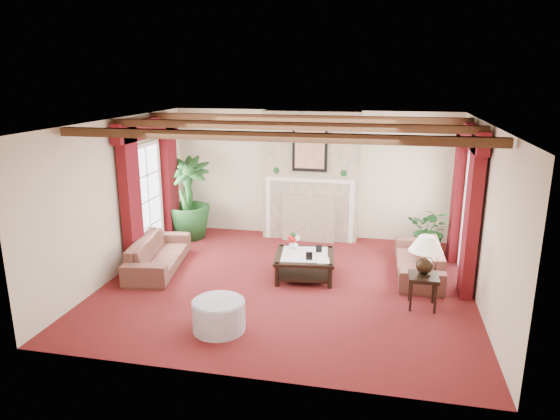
% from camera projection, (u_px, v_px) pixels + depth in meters
% --- Properties ---
extents(floor, '(6.00, 6.00, 0.00)m').
position_uv_depth(floor, '(287.00, 284.00, 8.41)').
color(floor, '#480C14').
rests_on(floor, ground).
extents(ceiling, '(6.00, 6.00, 0.00)m').
position_uv_depth(ceiling, '(288.00, 122.00, 7.70)').
color(ceiling, white).
rests_on(ceiling, floor).
extents(back_wall, '(6.00, 0.02, 2.70)m').
position_uv_depth(back_wall, '(312.00, 174.00, 10.65)').
color(back_wall, beige).
rests_on(back_wall, ground).
extents(left_wall, '(0.02, 5.50, 2.70)m').
position_uv_depth(left_wall, '(118.00, 197.00, 8.65)').
color(left_wall, beige).
rests_on(left_wall, ground).
extents(right_wall, '(0.02, 5.50, 2.70)m').
position_uv_depth(right_wall, '(484.00, 217.00, 7.45)').
color(right_wall, beige).
rests_on(right_wall, ground).
extents(ceiling_beams, '(6.00, 3.00, 0.12)m').
position_uv_depth(ceiling_beams, '(288.00, 126.00, 7.71)').
color(ceiling_beams, '#3B2013').
rests_on(ceiling_beams, ceiling).
extents(fireplace, '(2.00, 0.52, 2.70)m').
position_uv_depth(fireplace, '(312.00, 111.00, 10.10)').
color(fireplace, tan).
rests_on(fireplace, ground).
extents(french_door_left, '(0.10, 1.10, 2.16)m').
position_uv_depth(french_door_left, '(143.00, 145.00, 9.39)').
color(french_door_left, white).
rests_on(french_door_left, ground).
extents(french_door_right, '(0.10, 1.10, 2.16)m').
position_uv_depth(french_door_right, '(476.00, 155.00, 8.20)').
color(french_door_right, white).
rests_on(french_door_right, ground).
extents(curtains_left, '(0.20, 2.40, 2.55)m').
position_uv_depth(curtains_left, '(147.00, 122.00, 9.25)').
color(curtains_left, '#4E0A15').
rests_on(curtains_left, ground).
extents(curtains_right, '(0.20, 2.40, 2.55)m').
position_uv_depth(curtains_right, '(472.00, 129.00, 8.11)').
color(curtains_right, '#4E0A15').
rests_on(curtains_right, ground).
extents(sofa_left, '(2.11, 1.17, 0.75)m').
position_uv_depth(sofa_left, '(158.00, 249.00, 8.98)').
color(sofa_left, '#3F1121').
rests_on(sofa_left, ground).
extents(sofa_right, '(1.90, 0.62, 0.74)m').
position_uv_depth(sofa_right, '(419.00, 255.00, 8.71)').
color(sofa_right, '#3F1121').
rests_on(sofa_right, ground).
extents(potted_palm, '(1.46, 2.01, 0.97)m').
position_uv_depth(potted_palm, '(188.00, 216.00, 10.68)').
color(potted_palm, black).
rests_on(potted_palm, ground).
extents(small_plant, '(1.39, 1.43, 0.74)m').
position_uv_depth(small_plant, '(430.00, 235.00, 9.73)').
color(small_plant, black).
rests_on(small_plant, ground).
extents(coffee_table, '(1.11, 1.11, 0.41)m').
position_uv_depth(coffee_table, '(305.00, 266.00, 8.64)').
color(coffee_table, black).
rests_on(coffee_table, ground).
extents(side_table, '(0.49, 0.49, 0.51)m').
position_uv_depth(side_table, '(422.00, 291.00, 7.50)').
color(side_table, black).
rests_on(side_table, ground).
extents(ottoman, '(0.73, 0.73, 0.42)m').
position_uv_depth(ottoman, '(219.00, 316.00, 6.84)').
color(ottoman, gray).
rests_on(ottoman, ground).
extents(table_lamp, '(0.50, 0.50, 0.64)m').
position_uv_depth(table_lamp, '(425.00, 255.00, 7.35)').
color(table_lamp, black).
rests_on(table_lamp, side_table).
extents(flower_vase, '(0.30, 0.30, 0.17)m').
position_uv_depth(flower_vase, '(294.00, 245.00, 8.85)').
color(flower_vase, silver).
rests_on(flower_vase, coffee_table).
extents(book, '(0.21, 0.09, 0.28)m').
position_uv_depth(book, '(317.00, 254.00, 8.24)').
color(book, black).
rests_on(book, coffee_table).
extents(photo_frame_a, '(0.11, 0.03, 0.15)m').
position_uv_depth(photo_frame_a, '(309.00, 256.00, 8.31)').
color(photo_frame_a, black).
rests_on(photo_frame_a, coffee_table).
extents(photo_frame_b, '(0.11, 0.04, 0.14)m').
position_uv_depth(photo_frame_b, '(319.00, 249.00, 8.66)').
color(photo_frame_b, black).
rests_on(photo_frame_b, coffee_table).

